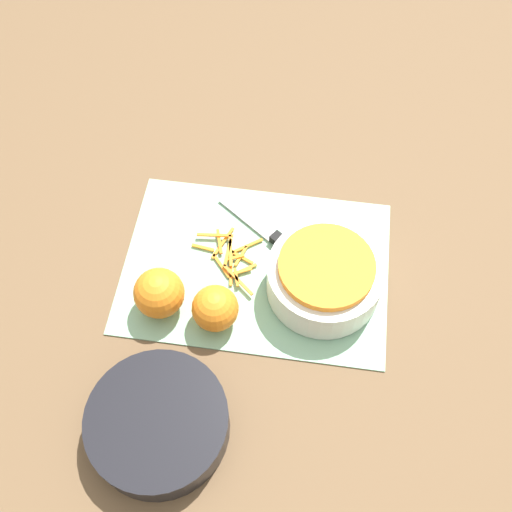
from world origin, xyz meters
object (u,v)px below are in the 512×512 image
object	(u,v)px
bowl_dark	(158,423)
orange_left	(159,293)
orange_right	(215,308)
knife	(282,243)
bowl_speckled	(325,277)

from	to	relation	value
bowl_dark	orange_left	distance (m)	0.20
orange_left	orange_right	distance (m)	0.09
orange_left	bowl_dark	bearing A→B (deg)	101.74
bowl_dark	knife	size ratio (longest dim) A/B	1.10
bowl_dark	orange_right	distance (m)	0.19
knife	orange_left	bearing A→B (deg)	74.42
bowl_speckled	bowl_dark	distance (m)	0.34
bowl_speckled	orange_left	bearing A→B (deg)	14.63
bowl_dark	orange_right	world-z (taller)	orange_right
bowl_dark	orange_right	bearing A→B (deg)	-105.50
bowl_speckled	orange_right	bearing A→B (deg)	25.72
bowl_speckled	orange_left	world-z (taller)	orange_left
bowl_dark	knife	distance (m)	0.37
orange_left	orange_right	xyz separation A→B (m)	(-0.09, 0.01, -0.00)
bowl_speckled	bowl_dark	bearing A→B (deg)	50.68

